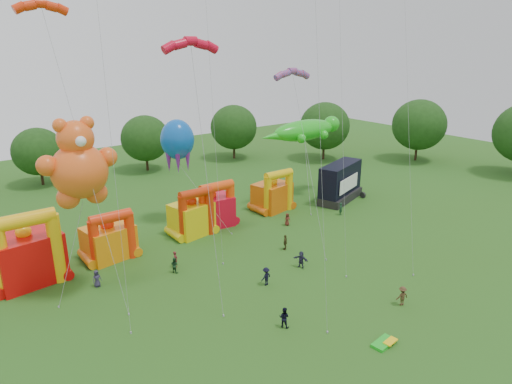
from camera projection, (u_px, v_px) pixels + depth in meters
ground at (381, 365)px, 31.70m from camera, size 160.00×160.00×0.00m
tree_ring at (369, 288)px, 29.53m from camera, size 126.77×128.91×12.07m
bouncy_castle_0 at (28, 255)px, 41.92m from camera, size 6.26×5.27×7.30m
bouncy_castle_1 at (109, 239)px, 46.87m from camera, size 5.20×4.43×5.40m
bouncy_castle_2 at (192, 216)px, 52.64m from camera, size 4.99×4.28×5.84m
bouncy_castle_3 at (212, 208)px, 55.24m from camera, size 5.29×4.45×5.80m
bouncy_castle_4 at (273, 194)px, 60.48m from camera, size 5.23×4.52×5.68m
stage_trailer at (340, 182)px, 64.16m from camera, size 8.96×5.69×5.34m
teddy_bear_kite at (78, 176)px, 37.07m from camera, size 6.48×4.55×15.90m
gecko_kite at (307, 159)px, 62.17m from camera, size 14.04×8.82×11.28m
octopus_kite at (195, 179)px, 54.08m from camera, size 4.83×9.27×12.89m
parafoil_kites at (188, 164)px, 39.85m from camera, size 27.51×12.40×25.10m
diamond_kites at (275, 89)px, 38.07m from camera, size 27.97×21.09×39.29m
folded_kite_bundle at (384, 343)px, 33.86m from camera, size 2.11×1.29×0.31m
spectator_0 at (97, 279)px, 41.65m from camera, size 0.84×0.59×1.63m
spectator_1 at (176, 259)px, 45.21m from camera, size 0.71×0.76×1.74m
spectator_2 at (174, 265)px, 44.25m from camera, size 0.85×0.94×1.57m
spectator_3 at (266, 276)px, 41.92m from camera, size 1.23×0.83×1.76m
spectator_4 at (285, 242)px, 49.15m from camera, size 1.06×0.90×1.70m
spectator_5 at (301, 259)px, 45.22m from camera, size 1.06×1.68×1.73m
spectator_6 at (287, 219)px, 55.63m from camera, size 0.86×0.66×1.56m
spectator_7 at (341, 209)px, 59.01m from camera, size 0.71×0.59×1.66m
spectator_8 at (284, 317)px, 35.72m from camera, size 0.99×1.05×1.72m
spectator_9 at (402, 296)px, 38.70m from camera, size 1.26×0.93×1.75m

